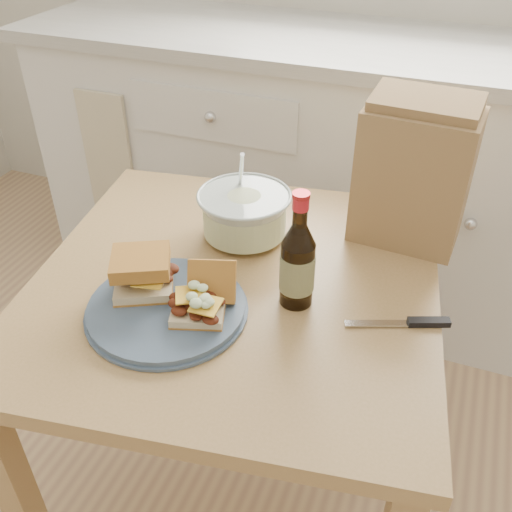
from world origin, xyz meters
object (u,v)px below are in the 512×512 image
(dining_table, at_px, (236,315))
(coleslaw_bowl, at_px, (244,216))
(paper_bag, at_px, (413,177))
(beer_bottle, at_px, (297,264))
(plate, at_px, (167,308))

(dining_table, relative_size, coleslaw_bowl, 4.47)
(dining_table, height_order, paper_bag, paper_bag)
(dining_table, bearing_deg, paper_bag, 34.97)
(beer_bottle, bearing_deg, plate, -170.81)
(plate, xyz_separation_m, coleslaw_bowl, (0.04, 0.30, 0.04))
(dining_table, relative_size, paper_bag, 3.12)
(dining_table, bearing_deg, plate, -127.83)
(beer_bottle, xyz_separation_m, paper_bag, (0.16, 0.31, 0.06))
(coleslaw_bowl, bearing_deg, plate, -97.70)
(dining_table, distance_m, coleslaw_bowl, 0.22)
(plate, bearing_deg, dining_table, 60.95)
(dining_table, distance_m, beer_bottle, 0.24)
(coleslaw_bowl, height_order, paper_bag, paper_bag)
(dining_table, xyz_separation_m, paper_bag, (0.30, 0.29, 0.25))
(dining_table, xyz_separation_m, beer_bottle, (0.14, -0.02, 0.19))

